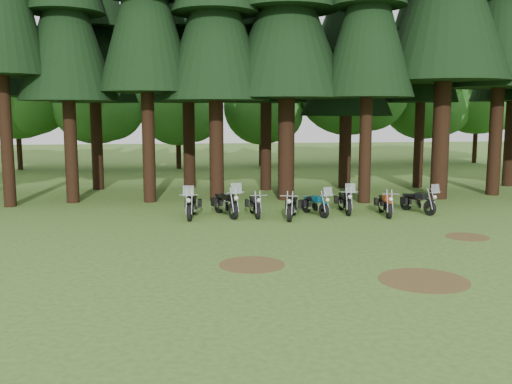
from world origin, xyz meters
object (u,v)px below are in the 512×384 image
Objects in this scene: motorcycle_4 at (315,205)px; motorcycle_5 at (345,202)px; motorcycle_1 at (226,204)px; motorcycle_2 at (255,206)px; motorcycle_7 at (418,202)px; motorcycle_6 at (385,205)px; motorcycle_3 at (292,207)px; motorcycle_0 at (192,206)px.

motorcycle_4 is 0.93× the size of motorcycle_5.
motorcycle_5 is at bearing -15.28° from motorcycle_1.
motorcycle_7 reaches higher than motorcycle_2.
motorcycle_6 is at bearing -24.02° from motorcycle_5.
motorcycle_7 is at bearing -3.17° from motorcycle_2.
motorcycle_7 is at bearing -3.25° from motorcycle_5.
motorcycle_5 is at bearing 159.80° from motorcycle_6.
motorcycle_7 is at bearing 22.97° from motorcycle_3.
motorcycle_3 is at bearing -2.12° from motorcycle_0.
motorcycle_3 reaches higher than motorcycle_6.
motorcycle_2 is 0.99× the size of motorcycle_7.
motorcycle_4 is 0.94× the size of motorcycle_6.
motorcycle_1 is 1.10× the size of motorcycle_3.
motorcycle_2 is 0.97× the size of motorcycle_6.
motorcycle_2 is 0.95× the size of motorcycle_5.
motorcycle_2 is (2.50, 0.04, -0.05)m from motorcycle_0.
motorcycle_1 is 6.36m from motorcycle_6.
motorcycle_0 is at bearing -175.09° from motorcycle_6.
motorcycle_5 is (2.38, 0.92, 0.00)m from motorcycle_3.
motorcycle_2 is 0.97× the size of motorcycle_3.
motorcycle_4 is 1.42m from motorcycle_5.
motorcycle_5 is (6.26, 0.29, -0.02)m from motorcycle_0.
motorcycle_1 reaches higher than motorcycle_5.
motorcycle_6 reaches higher than motorcycle_2.
motorcycle_3 reaches higher than motorcycle_2.
motorcycle_4 is at bearing 162.12° from motorcycle_7.
motorcycle_1 is 2.63m from motorcycle_3.
motorcycle_6 is at bearing 3.47° from motorcycle_0.
motorcycle_0 is 1.37m from motorcycle_1.
motorcycle_0 is 1.13× the size of motorcycle_4.
motorcycle_7 reaches higher than motorcycle_6.
motorcycle_0 reaches higher than motorcycle_3.
motorcycle_7 is (7.86, -0.28, -0.05)m from motorcycle_1.
motorcycle_3 is 2.56m from motorcycle_5.
motorcycle_6 is 1.03× the size of motorcycle_7.
motorcycle_5 is 1.63m from motorcycle_6.
motorcycle_5 is at bearing 2.05° from motorcycle_2.
motorcycle_5 is at bearing 38.75° from motorcycle_3.
motorcycle_3 is at bearing -154.05° from motorcycle_5.
motorcycle_4 reaches higher than motorcycle_6.
motorcycle_5 reaches higher than motorcycle_4.
motorcycle_5 is (4.89, 0.14, -0.04)m from motorcycle_1.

